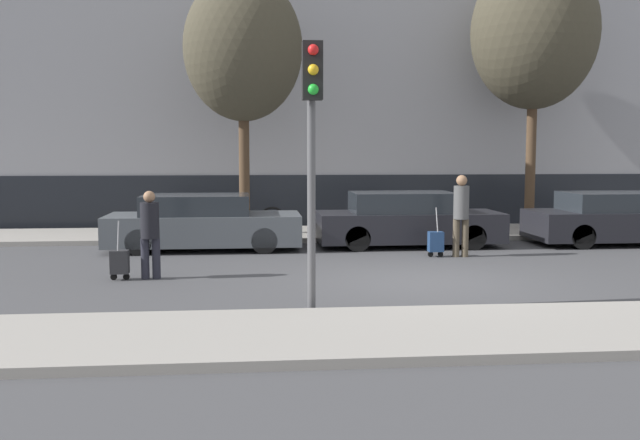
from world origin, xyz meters
TOP-DOWN VIEW (x-y plane):
  - ground_plane at (0.00, 0.00)m, footprint 80.00×80.00m
  - sidewalk_near at (0.00, -3.75)m, footprint 28.00×2.50m
  - sidewalk_far at (0.00, 7.00)m, footprint 28.00×3.00m
  - building_facade at (0.00, 10.69)m, footprint 28.00×3.03m
  - parked_car_0 at (-4.21, 4.53)m, footprint 4.53×1.83m
  - parked_car_1 at (0.74, 4.63)m, footprint 4.46×1.74m
  - parked_car_2 at (6.19, 4.54)m, footprint 4.63×1.83m
  - pedestrian_left at (-4.89, 0.73)m, footprint 0.35×0.34m
  - trolley_left at (-5.44, 0.66)m, footprint 0.34×0.29m
  - pedestrian_right at (1.55, 2.82)m, footprint 0.35×0.34m
  - trolley_right at (1.00, 2.87)m, footprint 0.34×0.29m
  - traffic_light at (-2.19, -2.36)m, footprint 0.28×0.47m
  - parked_bicycle at (-3.02, 6.68)m, footprint 1.77×0.06m
  - bare_tree_near_crossing at (4.88, 7.24)m, footprint 3.52×3.52m
  - bare_tree_down_street at (-3.23, 6.68)m, footprint 3.12×3.12m

SIDE VIEW (x-z plane):
  - ground_plane at x=0.00m, z-range 0.00..0.00m
  - sidewalk_near at x=0.00m, z-range 0.00..0.12m
  - sidewalk_far at x=0.00m, z-range 0.00..0.12m
  - trolley_left at x=-5.44m, z-range -0.21..0.87m
  - trolley_right at x=1.00m, z-range -0.21..0.89m
  - parked_bicycle at x=-3.02m, z-range 0.01..0.97m
  - parked_car_2 at x=6.19m, z-range -0.03..1.27m
  - parked_car_0 at x=-4.21m, z-range -0.03..1.28m
  - parked_car_1 at x=0.74m, z-range -0.04..1.30m
  - pedestrian_left at x=-4.89m, z-range 0.10..1.72m
  - pedestrian_right at x=1.55m, z-range 0.13..1.94m
  - traffic_light at x=-2.19m, z-range 0.82..4.67m
  - building_facade at x=0.00m, z-range -0.01..9.24m
  - bare_tree_down_street at x=-3.23m, z-range 1.59..8.39m
  - bare_tree_near_crossing at x=4.88m, z-range 1.79..9.47m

